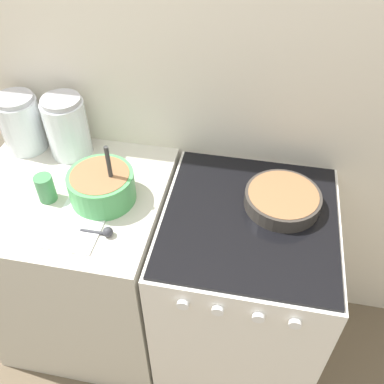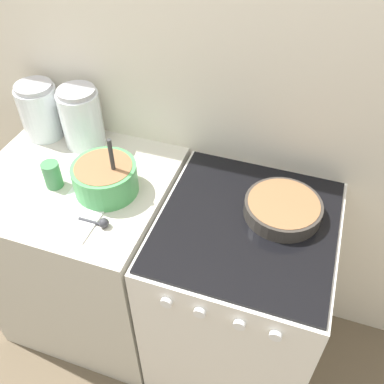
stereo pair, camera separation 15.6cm
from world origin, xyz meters
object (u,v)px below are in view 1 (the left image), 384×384
storage_jar_middle (68,130)px  tin_can (46,188)px  storage_jar_left (22,126)px  stove (240,290)px  mixing_bowl (102,185)px  baking_pan (283,199)px

storage_jar_middle → tin_can: storage_jar_middle is taller
storage_jar_left → storage_jar_middle: 0.20m
stove → storage_jar_left: 1.15m
stove → mixing_bowl: bearing=-179.2°
baking_pan → storage_jar_middle: storage_jar_middle is taller
stove → mixing_bowl: (-0.55, -0.01, 0.53)m
storage_jar_left → storage_jar_middle: (0.20, 0.00, 0.01)m
mixing_bowl → storage_jar_middle: bearing=132.8°
stove → baking_pan: size_ratio=3.33×
baking_pan → tin_can: tin_can is taller
baking_pan → storage_jar_middle: size_ratio=1.07×
storage_jar_left → storage_jar_middle: size_ratio=0.94×
mixing_bowl → stove: bearing=0.8°
tin_can → storage_jar_left: bearing=128.0°
stove → storage_jar_middle: storage_jar_middle is taller
mixing_bowl → baking_pan: (0.66, 0.09, -0.04)m
mixing_bowl → storage_jar_left: bearing=150.4°
storage_jar_left → baking_pan: bearing=-8.0°
storage_jar_middle → mixing_bowl: bearing=-47.2°
mixing_bowl → storage_jar_middle: 0.33m
mixing_bowl → storage_jar_left: size_ratio=1.02×
stove → storage_jar_left: bearing=166.5°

